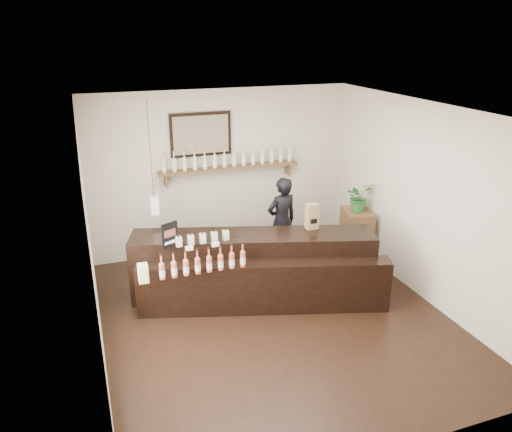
{
  "coord_description": "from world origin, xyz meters",
  "views": [
    {
      "loc": [
        -2.22,
        -5.45,
        3.72
      ],
      "look_at": [
        -0.02,
        0.7,
        1.24
      ],
      "focal_mm": 35.0,
      "sensor_mm": 36.0,
      "label": 1
    }
  ],
  "objects": [
    {
      "name": "room_shell",
      "position": [
        0.0,
        0.0,
        1.7
      ],
      "size": [
        5.0,
        5.0,
        5.0
      ],
      "color": "beige",
      "rests_on": "ground"
    },
    {
      "name": "tape_dispenser",
      "position": [
        0.79,
        0.6,
        1.01
      ],
      "size": [
        0.12,
        0.05,
        0.1
      ],
      "color": "#1735A4",
      "rests_on": "counter"
    },
    {
      "name": "promo_sign",
      "position": [
        -1.25,
        0.66,
        1.14
      ],
      "size": [
        0.23,
        0.13,
        0.35
      ],
      "color": "black",
      "rests_on": "counter"
    },
    {
      "name": "side_cabinet",
      "position": [
        2.0,
        1.31,
        0.43
      ],
      "size": [
        0.55,
        0.67,
        0.86
      ],
      "color": "brown",
      "rests_on": "ground"
    },
    {
      "name": "shopkeeper",
      "position": [
        0.73,
        1.55,
        0.84
      ],
      "size": [
        0.68,
        0.52,
        1.69
      ],
      "primitive_type": "imported",
      "rotation": [
        0.0,
        0.0,
        3.34
      ],
      "color": "black",
      "rests_on": "ground"
    },
    {
      "name": "potted_plant",
      "position": [
        2.0,
        1.31,
        1.1
      ],
      "size": [
        0.5,
        0.45,
        0.48
      ],
      "primitive_type": "imported",
      "rotation": [
        0.0,
        0.0,
        0.2
      ],
      "color": "#2A6B2B",
      "rests_on": "side_cabinet"
    },
    {
      "name": "ground",
      "position": [
        0.0,
        0.0,
        0.0
      ],
      "size": [
        5.0,
        5.0,
        0.0
      ],
      "primitive_type": "plane",
      "color": "black",
      "rests_on": "ground"
    },
    {
      "name": "counter",
      "position": [
        -0.07,
        0.57,
        0.46
      ],
      "size": [
        3.5,
        1.91,
        1.13
      ],
      "color": "black",
      "rests_on": "ground"
    },
    {
      "name": "paper_bag",
      "position": [
        0.81,
        0.62,
        1.16
      ],
      "size": [
        0.18,
        0.14,
        0.38
      ],
      "color": "olive",
      "rests_on": "counter"
    },
    {
      "name": "back_wall_decor",
      "position": [
        -0.14,
        2.37,
        1.75
      ],
      "size": [
        2.66,
        0.96,
        1.69
      ],
      "color": "brown",
      "rests_on": "ground"
    }
  ]
}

